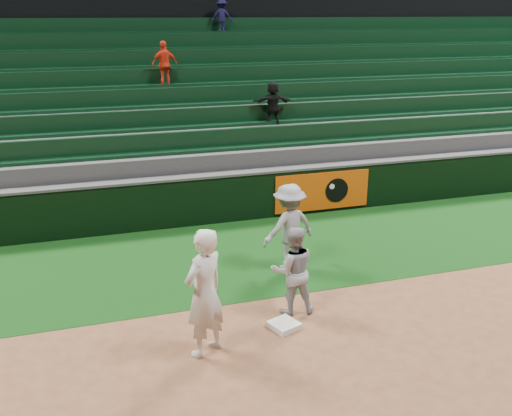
{
  "coord_description": "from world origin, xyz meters",
  "views": [
    {
      "loc": [
        -2.85,
        -8.03,
        5.03
      ],
      "look_at": [
        0.35,
        2.3,
        1.3
      ],
      "focal_mm": 40.0,
      "sensor_mm": 36.0,
      "label": 1
    }
  ],
  "objects_px": {
    "baserunner": "(293,270)",
    "base_coach": "(289,227)",
    "first_base": "(284,325)",
    "first_baseman": "(204,293)"
  },
  "relations": [
    {
      "from": "baserunner",
      "to": "base_coach",
      "type": "xyz_separation_m",
      "value": [
        0.57,
        1.73,
        0.11
      ]
    },
    {
      "from": "first_base",
      "to": "baserunner",
      "type": "bearing_deg",
      "value": 56.15
    },
    {
      "from": "first_base",
      "to": "first_baseman",
      "type": "xyz_separation_m",
      "value": [
        -1.41,
        -0.32,
        0.98
      ]
    },
    {
      "from": "baserunner",
      "to": "base_coach",
      "type": "distance_m",
      "value": 1.82
    },
    {
      "from": "first_base",
      "to": "base_coach",
      "type": "distance_m",
      "value": 2.53
    },
    {
      "from": "first_baseman",
      "to": "base_coach",
      "type": "relative_size",
      "value": 1.15
    },
    {
      "from": "base_coach",
      "to": "first_base",
      "type": "bearing_deg",
      "value": 53.63
    },
    {
      "from": "first_base",
      "to": "first_baseman",
      "type": "distance_m",
      "value": 1.75
    },
    {
      "from": "first_baseman",
      "to": "base_coach",
      "type": "xyz_separation_m",
      "value": [
        2.3,
        2.53,
        -0.12
      ]
    },
    {
      "from": "first_base",
      "to": "first_baseman",
      "type": "bearing_deg",
      "value": -167.2
    }
  ]
}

